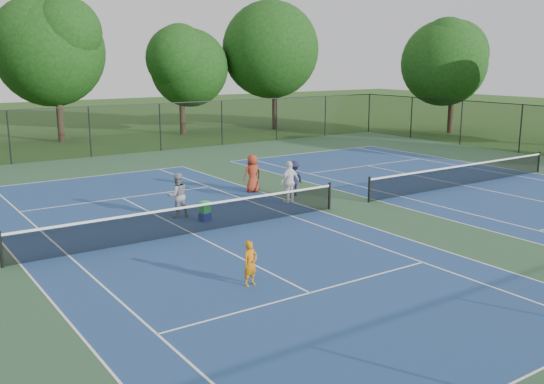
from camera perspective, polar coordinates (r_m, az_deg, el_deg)
ground at (r=24.37m, az=7.30°, el=-1.30°), size 140.00×140.00×0.00m
court_pad at (r=24.37m, az=7.30°, el=-1.29°), size 36.00×36.00×0.01m
tennis_court_left at (r=20.49m, az=-7.52°, el=-3.66°), size 12.00×23.83×1.07m
tennis_court_right at (r=29.39m, az=17.56°, el=0.77°), size 12.00×23.83×1.07m
perimeter_fence at (r=24.04m, az=7.40°, el=2.41°), size 36.08×36.08×3.02m
tree_back_b at (r=45.20m, az=-19.78°, el=12.80°), size 7.60×7.60×10.03m
tree_back_c at (r=47.43m, az=-8.59°, el=11.98°), size 6.00×6.00×8.40m
tree_back_d at (r=50.64m, az=0.27°, el=13.65°), size 7.80×7.80×10.37m
tree_side_e at (r=50.08m, az=16.77°, el=11.99°), size 6.60×6.60×8.87m
child_player at (r=15.67m, az=-2.06°, el=-6.72°), size 0.48×0.36×1.20m
instructor at (r=22.54m, az=-8.90°, el=-0.31°), size 0.86×0.70×1.66m
bystander_a at (r=24.58m, az=1.67°, el=0.97°), size 1.06×0.57×1.72m
bystander_b at (r=25.79m, az=2.04°, el=1.29°), size 1.06×0.72×1.52m
bystander_c at (r=26.50m, az=-1.85°, el=1.75°), size 0.83×0.55×1.67m
ball_crate at (r=22.01m, az=-6.33°, el=-2.35°), size 0.45×0.37×0.31m
ball_hopper at (r=21.92m, az=-6.35°, el=-1.43°), size 0.40×0.34×0.42m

